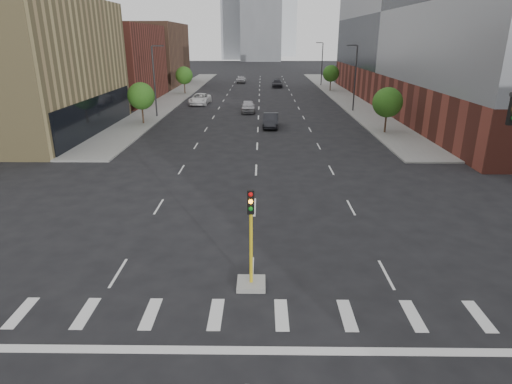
{
  "coord_description": "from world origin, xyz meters",
  "views": [
    {
      "loc": [
        0.4,
        -6.73,
        9.92
      ],
      "look_at": [
        0.14,
        13.84,
        2.5
      ],
      "focal_mm": 30.0,
      "sensor_mm": 36.0,
      "label": 1
    }
  ],
  "objects_px": {
    "car_near_left": "(248,106)",
    "car_distant": "(241,79)",
    "car_deep_right": "(277,83)",
    "car_mid_right": "(271,120)",
    "car_far_left": "(200,99)",
    "median_traffic_signal": "(251,266)"
  },
  "relations": [
    {
      "from": "car_far_left",
      "to": "car_mid_right",
      "type": "bearing_deg",
      "value": -55.59
    },
    {
      "from": "car_mid_right",
      "to": "car_far_left",
      "type": "xyz_separation_m",
      "value": [
        -10.86,
        18.49,
        0.02
      ]
    },
    {
      "from": "car_mid_right",
      "to": "car_distant",
      "type": "bearing_deg",
      "value": 98.91
    },
    {
      "from": "car_near_left",
      "to": "car_distant",
      "type": "xyz_separation_m",
      "value": [
        -2.84,
        41.97,
        -0.0
      ]
    },
    {
      "from": "median_traffic_signal",
      "to": "car_near_left",
      "type": "distance_m",
      "value": 45.27
    },
    {
      "from": "car_mid_right",
      "to": "car_deep_right",
      "type": "distance_m",
      "value": 43.83
    },
    {
      "from": "car_mid_right",
      "to": "car_distant",
      "type": "height_order",
      "value": "car_distant"
    },
    {
      "from": "car_near_left",
      "to": "car_deep_right",
      "type": "relative_size",
      "value": 0.9
    },
    {
      "from": "car_deep_right",
      "to": "median_traffic_signal",
      "type": "bearing_deg",
      "value": -90.83
    },
    {
      "from": "car_deep_right",
      "to": "car_far_left",
      "type": "bearing_deg",
      "value": -115.52
    },
    {
      "from": "car_deep_right",
      "to": "car_mid_right",
      "type": "bearing_deg",
      "value": -91.04
    },
    {
      "from": "car_near_left",
      "to": "car_far_left",
      "type": "distance_m",
      "value": 10.93
    },
    {
      "from": "car_far_left",
      "to": "car_distant",
      "type": "bearing_deg",
      "value": 85.66
    },
    {
      "from": "car_deep_right",
      "to": "car_distant",
      "type": "height_order",
      "value": "car_distant"
    },
    {
      "from": "median_traffic_signal",
      "to": "car_mid_right",
      "type": "xyz_separation_m",
      "value": [
        1.5,
        34.35,
        -0.16
      ]
    },
    {
      "from": "car_far_left",
      "to": "car_deep_right",
      "type": "xyz_separation_m",
      "value": [
        13.14,
        25.28,
        -0.05
      ]
    },
    {
      "from": "car_far_left",
      "to": "car_deep_right",
      "type": "bearing_deg",
      "value": 66.51
    },
    {
      "from": "car_mid_right",
      "to": "car_deep_right",
      "type": "relative_size",
      "value": 0.91
    },
    {
      "from": "car_near_left",
      "to": "car_deep_right",
      "type": "distance_m",
      "value": 33.3
    },
    {
      "from": "median_traffic_signal",
      "to": "car_near_left",
      "type": "height_order",
      "value": "median_traffic_signal"
    },
    {
      "from": "car_distant",
      "to": "car_mid_right",
      "type": "bearing_deg",
      "value": -81.77
    },
    {
      "from": "car_near_left",
      "to": "median_traffic_signal",
      "type": "bearing_deg",
      "value": -89.73
    }
  ]
}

